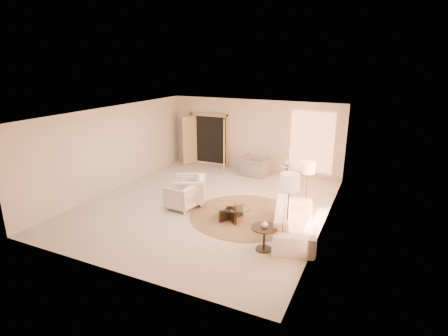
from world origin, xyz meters
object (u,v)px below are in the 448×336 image
at_px(armchair_right, 182,195).
at_px(sofa, 294,221).
at_px(floor_lamp_near, 308,170).
at_px(coffee_table, 231,211).
at_px(end_table, 264,234).
at_px(accent_chair, 255,164).
at_px(end_vase, 265,224).
at_px(floor_lamp_far, 289,185).
at_px(bowl, 231,205).
at_px(side_vase, 288,161).
at_px(armchair_left, 189,188).
at_px(side_table, 287,172).

bearing_deg(armchair_right, sofa, 92.00).
bearing_deg(floor_lamp_near, coffee_table, -145.93).
relative_size(end_table, floor_lamp_near, 0.39).
distance_m(accent_chair, end_vase, 5.53).
bearing_deg(accent_chair, floor_lamp_far, 125.24).
xyz_separation_m(coffee_table, floor_lamp_near, (1.78, 1.20, 1.09)).
distance_m(accent_chair, bowl, 4.03).
distance_m(armchair_right, floor_lamp_far, 3.72).
bearing_deg(floor_lamp_far, end_table, -140.67).
height_order(armchair_right, end_vase, armchair_right).
xyz_separation_m(coffee_table, side_vase, (0.56, 3.70, 0.54)).
xyz_separation_m(accent_chair, floor_lamp_near, (2.54, -2.76, 0.88)).
bearing_deg(armchair_right, end_vase, 72.47).
distance_m(armchair_left, end_vase, 3.43).
height_order(sofa, floor_lamp_near, floor_lamp_near).
relative_size(sofa, side_table, 3.78).
height_order(floor_lamp_far, side_vase, floor_lamp_far).
bearing_deg(side_vase, floor_lamp_far, -74.86).
bearing_deg(end_vase, bowl, 139.18).
relative_size(side_table, side_vase, 2.38).
relative_size(sofa, floor_lamp_far, 1.37).
xyz_separation_m(armchair_right, end_vase, (3.00, -1.26, 0.25)).
distance_m(armchair_right, floor_lamp_near, 3.72).
relative_size(accent_chair, floor_lamp_far, 0.58).
xyz_separation_m(end_vase, side_vase, (-0.78, 4.85, 0.13)).
distance_m(coffee_table, end_table, 1.78).
xyz_separation_m(armchair_left, end_table, (2.98, -1.69, -0.08)).
height_order(sofa, coffee_table, sofa).
height_order(side_table, end_vase, end_vase).
relative_size(sofa, end_table, 4.09).
xyz_separation_m(armchair_right, accent_chair, (0.89, 3.86, 0.06)).
distance_m(sofa, armchair_left, 3.47).
distance_m(sofa, accent_chair, 4.78).
distance_m(floor_lamp_near, bowl, 2.33).
distance_m(side_table, floor_lamp_near, 2.93).
bearing_deg(side_table, armchair_right, -121.59).
xyz_separation_m(sofa, side_vase, (-1.22, 3.79, 0.43)).
xyz_separation_m(armchair_left, end_vase, (2.98, -1.69, 0.18)).
xyz_separation_m(armchair_left, side_vase, (2.20, 3.16, 0.31)).
relative_size(floor_lamp_far, bowl, 5.54).
bearing_deg(end_vase, floor_lamp_near, 79.57).
distance_m(floor_lamp_near, end_vase, 2.49).
bearing_deg(armchair_left, armchair_right, -28.88).
relative_size(sofa, floor_lamp_near, 1.58).
height_order(end_vase, side_vase, side_vase).
height_order(armchair_left, end_table, armchair_left).
xyz_separation_m(end_table, floor_lamp_far, (0.43, 0.36, 1.15)).
bearing_deg(side_vase, bowl, -98.59).
xyz_separation_m(sofa, coffee_table, (-1.78, 0.10, -0.12)).
bearing_deg(sofa, end_vase, 143.79).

